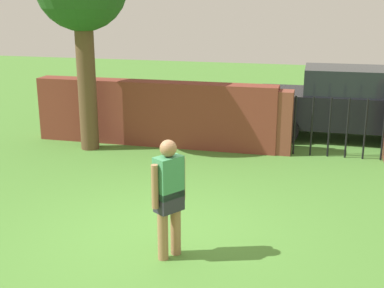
% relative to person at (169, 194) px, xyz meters
% --- Properties ---
extents(ground_plane, '(40.00, 40.00, 0.00)m').
position_rel_person_xyz_m(ground_plane, '(-0.37, 0.62, -0.90)').
color(ground_plane, '#4C8433').
extents(brick_wall, '(5.66, 0.50, 1.49)m').
position_rel_person_xyz_m(brick_wall, '(-1.87, 5.12, -0.15)').
color(brick_wall, brown).
rests_on(brick_wall, ground).
extents(person, '(0.38, 0.46, 1.62)m').
position_rel_person_xyz_m(person, '(0.00, 0.00, 0.00)').
color(person, '#9E704C').
rests_on(person, ground).
extents(fence_gate, '(2.81, 0.44, 1.40)m').
position_rel_person_xyz_m(fence_gate, '(2.24, 5.12, -0.20)').
color(fence_gate, brown).
rests_on(fence_gate, ground).
extents(car, '(4.22, 1.95, 1.72)m').
position_rel_person_xyz_m(car, '(2.43, 6.81, -0.04)').
color(car, black).
rests_on(car, ground).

